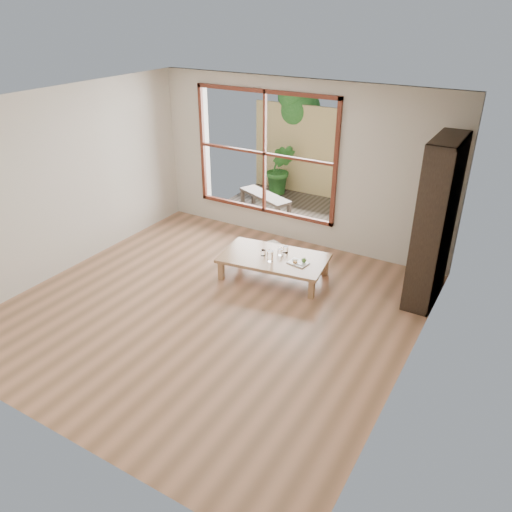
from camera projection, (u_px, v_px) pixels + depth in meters
The scene contains 15 objects.
ground at pixel (213, 308), 6.57m from camera, with size 5.00×5.00×0.00m, color tan.
low_table at pixel (274, 259), 7.17m from camera, with size 1.61×1.05×0.33m.
floor_cushion at pixel (270, 254), 7.86m from camera, with size 0.62×0.62×0.09m, color silver.
bookshelf at pixel (435, 223), 6.32m from camera, with size 0.35×0.98×2.18m, color #32261C.
glass_tall at pixel (270, 256), 7.00m from camera, with size 0.09×0.09×0.16m, color silver.
glass_mid at pixel (280, 252), 7.18m from camera, with size 0.07×0.07×0.10m, color silver.
glass_short at pixel (286, 249), 7.25m from camera, with size 0.08×0.08×0.10m, color silver.
glass_small at pixel (263, 253), 7.17m from camera, with size 0.07×0.07×0.08m, color silver.
food_tray at pixel (299, 262), 6.96m from camera, with size 0.29×0.23×0.08m.
deck at pixel (294, 211), 9.57m from camera, with size 2.80×2.00×0.05m, color #3E352D.
garden_bench at pixel (265, 198), 9.28m from camera, with size 1.21×0.77×0.37m.
bamboo_fence at pixel (318, 153), 9.92m from camera, with size 2.80×0.06×1.80m, color tan.
shrub_right at pixel (358, 187), 9.48m from camera, with size 0.76×0.66×0.84m, color #2E6425.
shrub_left at pixel (280, 169), 10.12m from camera, with size 0.58×0.47×1.05m, color #2E6425.
garden_tree at pixel (295, 110), 10.13m from camera, with size 1.04×0.85×2.22m.
Camera 1 is at (3.29, -4.48, 3.61)m, focal length 35.00 mm.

